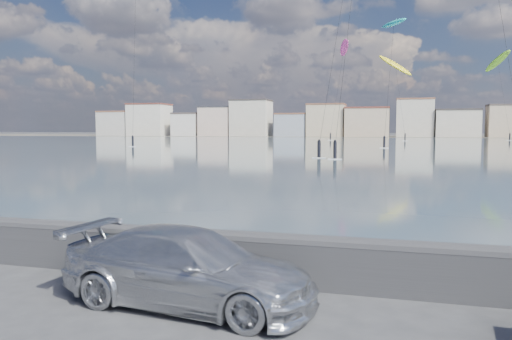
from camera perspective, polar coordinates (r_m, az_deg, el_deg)
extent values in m
plane|color=#333335|center=(8.46, -14.57, -17.12)|extent=(700.00, 700.00, 0.00)
cube|color=#435D65|center=(98.40, 13.20, 2.82)|extent=(500.00, 177.00, 0.00)
cube|color=#4C473D|center=(206.83, 14.44, 3.75)|extent=(500.00, 60.00, 0.00)
cube|color=#28282B|center=(10.62, -7.20, -9.90)|extent=(400.00, 0.35, 0.90)
cylinder|color=#28282B|center=(10.52, -7.23, -7.53)|extent=(400.00, 0.36, 0.36)
cube|color=beige|center=(224.98, -15.58, 5.07)|extent=(14.00, 11.00, 10.00)
cube|color=brown|center=(225.09, -15.61, 6.42)|extent=(14.28, 11.22, 0.60)
cube|color=silver|center=(217.42, -12.07, 5.55)|extent=(16.00, 12.00, 13.00)
cube|color=brown|center=(217.63, -12.11, 7.34)|extent=(16.32, 12.24, 0.60)
cube|color=white|center=(209.88, -7.81, 5.10)|extent=(11.00, 10.00, 9.00)
cube|color=#4C423D|center=(209.97, -7.82, 6.41)|extent=(11.22, 10.20, 0.60)
cube|color=beige|center=(205.10, -4.46, 5.48)|extent=(13.00, 11.00, 11.50)
cube|color=#2D2D33|center=(205.27, -4.47, 7.17)|extent=(13.26, 11.22, 0.60)
cube|color=beige|center=(200.63, -0.55, 5.87)|extent=(15.00, 12.00, 14.00)
cube|color=#383330|center=(200.91, -0.55, 7.95)|extent=(15.30, 12.24, 0.60)
cube|color=#9EA8B7|center=(196.68, 4.10, 5.08)|extent=(12.00, 10.00, 8.50)
cube|color=brown|center=(196.75, 4.10, 6.41)|extent=(12.24, 10.20, 0.60)
cube|color=beige|center=(194.47, 8.02, 5.57)|extent=(14.00, 11.00, 12.00)
cube|color=brown|center=(194.66, 8.04, 7.42)|extent=(14.28, 11.22, 0.60)
cube|color=#CCB293|center=(193.04, 12.60, 5.28)|extent=(16.00, 13.00, 10.50)
cube|color=brown|center=(193.18, 12.63, 6.93)|extent=(16.32, 13.26, 0.60)
cube|color=beige|center=(192.93, 17.68, 5.62)|extent=(13.00, 10.00, 13.50)
cube|color=brown|center=(193.19, 17.74, 7.71)|extent=(13.26, 10.20, 0.60)
cube|color=beige|center=(193.97, 21.97, 4.90)|extent=(15.00, 12.00, 9.50)
cube|color=#383330|center=(194.08, 22.01, 6.39)|extent=(15.30, 12.24, 0.60)
cube|color=#CCB293|center=(196.30, 26.49, 4.96)|extent=(11.00, 9.00, 11.00)
cube|color=#4C423D|center=(196.46, 26.55, 6.65)|extent=(11.22, 9.18, 0.60)
imported|color=silver|center=(9.08, -7.72, -10.97)|extent=(4.84, 2.41, 1.35)
ellipsoid|color=yellow|center=(139.84, 15.63, 11.44)|extent=(9.50, 3.61, 7.18)
cube|color=white|center=(130.84, 16.66, 3.22)|extent=(1.40, 0.42, 0.08)
cylinder|color=black|center=(130.82, 16.67, 3.61)|extent=(0.36, 0.36, 1.70)
sphere|color=black|center=(130.81, 16.68, 4.01)|extent=(0.28, 0.28, 0.28)
cylinder|color=black|center=(135.02, 16.14, 7.73)|extent=(2.81, 8.10, 18.52)
ellipsoid|color=#8CD826|center=(157.41, 25.89, 11.14)|extent=(7.19, 8.47, 6.24)
cube|color=white|center=(146.25, 27.00, 3.04)|extent=(1.40, 0.42, 0.08)
cylinder|color=black|center=(146.23, 27.01, 3.39)|extent=(0.36, 0.36, 1.70)
sphere|color=black|center=(146.22, 27.02, 3.75)|extent=(0.28, 0.28, 0.28)
cylinder|color=black|center=(151.48, 26.44, 7.47)|extent=(1.78, 10.62, 20.60)
cube|color=white|center=(51.02, 9.01, 1.25)|extent=(1.40, 0.42, 0.08)
cylinder|color=black|center=(50.98, 9.02, 2.25)|extent=(0.36, 0.36, 1.70)
sphere|color=black|center=(50.95, 9.03, 3.27)|extent=(0.28, 0.28, 0.28)
ellipsoid|color=#19BFBF|center=(97.49, 15.48, 15.88)|extent=(6.12, 9.21, 2.11)
cube|color=white|center=(81.96, 14.43, 2.46)|extent=(1.40, 0.42, 0.08)
cylinder|color=black|center=(81.93, 14.45, 3.09)|extent=(0.36, 0.36, 1.70)
sphere|color=black|center=(81.91, 14.46, 3.72)|extent=(0.28, 0.28, 0.28)
cylinder|color=black|center=(89.17, 15.00, 10.15)|extent=(1.02, 13.74, 20.92)
cube|color=white|center=(52.94, 7.21, 1.39)|extent=(1.40, 0.42, 0.08)
cylinder|color=black|center=(52.90, 7.22, 2.36)|extent=(0.36, 0.36, 1.70)
sphere|color=black|center=(52.87, 7.23, 3.34)|extent=(0.28, 0.28, 0.28)
cylinder|color=black|center=(60.18, 9.86, 18.60)|extent=(3.29, 11.67, 32.59)
ellipsoid|color=#E5338C|center=(147.46, 10.06, 13.60)|extent=(3.73, 8.04, 4.77)
cube|color=white|center=(134.59, 8.50, 3.40)|extent=(1.40, 0.42, 0.08)
cylinder|color=black|center=(134.57, 8.50, 3.79)|extent=(0.36, 0.36, 1.70)
sphere|color=black|center=(134.56, 8.51, 4.17)|extent=(0.28, 0.28, 0.28)
cylinder|color=black|center=(140.50, 9.31, 8.99)|extent=(2.24, 11.48, 24.68)
cube|color=white|center=(87.93, -13.90, 2.62)|extent=(1.40, 0.42, 0.08)
cylinder|color=black|center=(87.91, -13.91, 3.21)|extent=(0.36, 0.36, 1.70)
sphere|color=black|center=(87.89, -13.92, 3.79)|extent=(0.28, 0.28, 0.28)
cylinder|color=black|center=(92.27, -13.72, 13.30)|extent=(2.24, 6.44, 31.48)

